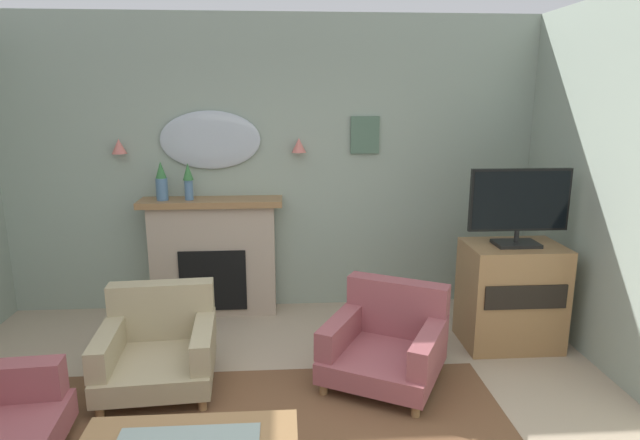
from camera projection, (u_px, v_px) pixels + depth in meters
wall_back at (272, 166)px, 5.30m from camera, size 6.21×0.10×2.89m
fireplace at (214, 258)px, 5.24m from camera, size 1.36×0.36×1.16m
mantel_vase_left at (161, 182)px, 5.01m from camera, size 0.11×0.11×0.37m
mantel_vase_right at (188, 180)px, 5.02m from camera, size 0.10×0.10×0.35m
wall_mirror at (210, 140)px, 5.12m from camera, size 0.96×0.06×0.56m
wall_sconce_left at (119, 146)px, 5.03m from camera, size 0.14×0.14×0.14m
wall_sconce_right at (299, 145)px, 5.14m from camera, size 0.14×0.14×0.14m
framed_picture at (365, 135)px, 5.22m from camera, size 0.28×0.03×0.36m
armchair_in_corner at (387, 340)px, 4.07m from camera, size 1.09×1.10×0.71m
armchair_by_coffee_table at (159, 345)px, 3.99m from camera, size 0.87×0.87×0.71m
tv_cabinet at (511, 295)px, 4.60m from camera, size 0.80×0.57×0.90m
tv_flatscreen at (519, 205)px, 4.39m from camera, size 0.84×0.24×0.65m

